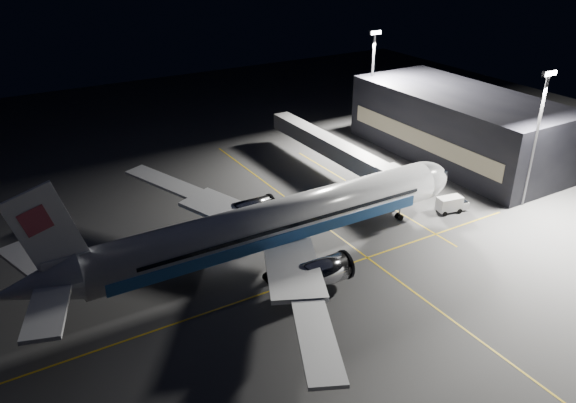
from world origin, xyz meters
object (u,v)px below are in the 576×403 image
(jet_bridge, at_px, (337,150))
(floodlight_mast_south, at_px, (538,128))
(safety_cone_a, at_px, (191,240))
(floodlight_mast_north, at_px, (372,74))
(baggage_tug, at_px, (214,227))
(airliner, at_px, (269,225))
(safety_cone_c, at_px, (237,235))
(safety_cone_b, at_px, (271,225))
(service_truck, at_px, (452,204))

(jet_bridge, distance_m, floodlight_mast_south, 31.05)
(floodlight_mast_south, height_order, safety_cone_a, floodlight_mast_south)
(safety_cone_a, bearing_deg, floodlight_mast_south, -17.96)
(jet_bridge, xyz_separation_m, floodlight_mast_north, (18.00, 13.93, 7.79))
(floodlight_mast_north, bearing_deg, baggage_tug, -153.93)
(airliner, height_order, safety_cone_c, airliner)
(baggage_tug, bearing_deg, safety_cone_b, -12.72)
(floodlight_mast_south, distance_m, service_truck, 16.19)
(service_truck, bearing_deg, safety_cone_b, 169.46)
(service_truck, xyz_separation_m, baggage_tug, (-33.15, 12.39, -0.53))
(service_truck, distance_m, safety_cone_c, 32.36)
(baggage_tug, xyz_separation_m, safety_cone_a, (-3.70, -0.77, -0.50))
(jet_bridge, distance_m, safety_cone_c, 26.57)
(safety_cone_b, bearing_deg, jet_bridge, 29.22)
(safety_cone_b, xyz_separation_m, safety_cone_c, (-5.28, -0.01, 0.03))
(jet_bridge, xyz_separation_m, baggage_tug, (-26.30, -7.74, -3.80))
(safety_cone_a, relative_size, safety_cone_b, 1.12)
(baggage_tug, relative_size, safety_cone_a, 4.45)
(baggage_tug, relative_size, safety_cone_c, 4.42)
(floodlight_mast_north, relative_size, safety_cone_b, 40.27)
(jet_bridge, height_order, safety_cone_c, jet_bridge)
(safety_cone_a, height_order, safety_cone_b, safety_cone_a)
(baggage_tug, relative_size, safety_cone_b, 4.97)
(safety_cone_b, bearing_deg, baggage_tug, 160.00)
(jet_bridge, distance_m, safety_cone_b, 21.92)
(jet_bridge, xyz_separation_m, safety_cone_b, (-18.75, -10.49, -4.32))
(jet_bridge, distance_m, floodlight_mast_north, 24.06)
(safety_cone_c, bearing_deg, service_truck, -17.32)
(service_truck, height_order, safety_cone_a, service_truck)
(safety_cone_b, bearing_deg, safety_cone_c, -179.84)
(floodlight_mast_south, xyz_separation_m, safety_cone_a, (-48.00, 15.56, -12.08))
(floodlight_mast_south, relative_size, safety_cone_c, 35.82)
(airliner, relative_size, safety_cone_c, 106.38)
(safety_cone_b, relative_size, safety_cone_c, 0.89)
(airliner, bearing_deg, service_truck, -3.98)
(jet_bridge, distance_m, baggage_tug, 27.68)
(baggage_tug, bearing_deg, airliner, -65.35)
(jet_bridge, xyz_separation_m, floodlight_mast_south, (18.00, -24.07, 7.79))
(baggage_tug, xyz_separation_m, safety_cone_c, (2.27, -2.76, -0.50))
(jet_bridge, relative_size, floodlight_mast_south, 1.66)
(safety_cone_a, bearing_deg, baggage_tug, 11.72)
(floodlight_mast_south, xyz_separation_m, safety_cone_b, (-36.75, 13.58, -12.11))
(service_truck, height_order, safety_cone_c, service_truck)
(floodlight_mast_south, height_order, service_truck, floodlight_mast_south)
(floodlight_mast_north, height_order, baggage_tug, floodlight_mast_north)
(floodlight_mast_south, bearing_deg, safety_cone_b, 159.72)
(floodlight_mast_south, height_order, safety_cone_c, floodlight_mast_south)
(floodlight_mast_north, distance_m, baggage_tug, 50.66)
(jet_bridge, relative_size, floodlight_mast_north, 1.66)
(service_truck, relative_size, safety_cone_a, 8.83)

